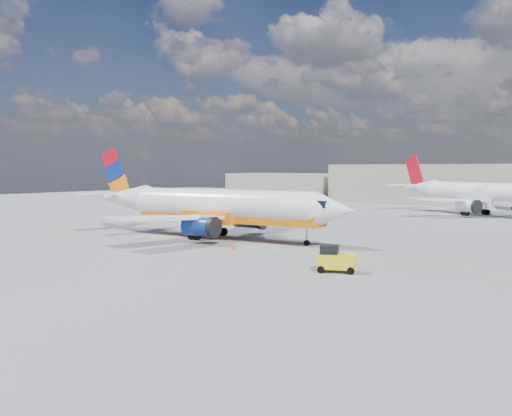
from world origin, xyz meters
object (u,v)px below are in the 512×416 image
Objects in this scene: second_jet at (481,195)px; traffic_cone at (233,248)px; gse_tug at (335,259)px; main_jet at (215,207)px.

second_jet reaches higher than traffic_cone.
traffic_cone is (-12.12, 3.50, -0.59)m from gse_tug.
second_jet is (13.41, 45.87, -0.02)m from main_jet.
second_jet is at bearing 68.70° from main_jet.
second_jet is 50.58× the size of traffic_cone.
second_jet is 55.58m from gse_tug.
traffic_cone is (-6.11, -51.71, -2.91)m from second_jet.
second_jet is at bearing 72.29° from gse_tug.
gse_tug is 12.63m from traffic_cone.
second_jet is 52.15m from traffic_cone.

